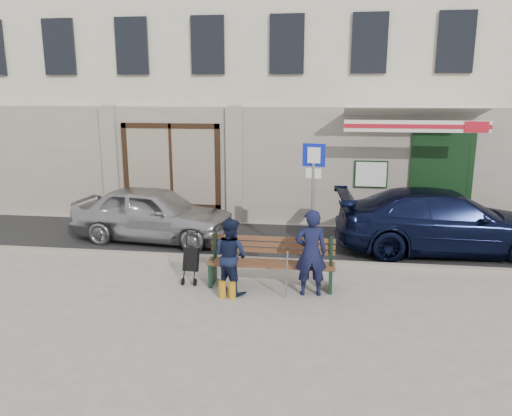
% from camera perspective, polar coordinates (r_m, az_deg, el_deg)
% --- Properties ---
extents(ground, '(80.00, 80.00, 0.00)m').
position_cam_1_polar(ground, '(9.38, 0.78, -9.47)').
color(ground, '#9E9991').
rests_on(ground, ground).
extents(asphalt_lane, '(60.00, 3.20, 0.01)m').
position_cam_1_polar(asphalt_lane, '(12.28, 2.57, -3.89)').
color(asphalt_lane, '#282828').
rests_on(asphalt_lane, ground).
extents(curb, '(60.00, 0.18, 0.12)m').
position_cam_1_polar(curb, '(10.75, 1.78, -6.11)').
color(curb, '#9E9384').
rests_on(curb, ground).
extents(building, '(20.00, 8.27, 10.00)m').
position_cam_1_polar(building, '(17.12, 4.53, 17.74)').
color(building, beige).
rests_on(building, ground).
extents(car_silver, '(4.16, 2.06, 1.36)m').
position_cam_1_polar(car_silver, '(12.51, -11.63, -0.62)').
color(car_silver, '#ABABAF').
rests_on(car_silver, ground).
extents(car_navy, '(5.08, 2.38, 1.43)m').
position_cam_1_polar(car_navy, '(12.16, 20.77, -1.44)').
color(car_navy, black).
rests_on(car_navy, ground).
extents(parking_sign, '(0.47, 0.13, 2.57)m').
position_cam_1_polar(parking_sign, '(10.48, 6.55, 2.67)').
color(parking_sign, gray).
rests_on(parking_sign, ground).
extents(bench, '(2.40, 1.17, 0.98)m').
position_cam_1_polar(bench, '(9.45, 1.43, -6.31)').
color(bench, brown).
rests_on(bench, ground).
extents(man, '(0.63, 0.46, 1.59)m').
position_cam_1_polar(man, '(9.01, 6.29, -5.10)').
color(man, black).
rests_on(man, ground).
extents(woman, '(0.86, 0.81, 1.40)m').
position_cam_1_polar(woman, '(9.12, -2.93, -5.45)').
color(woman, '#121832').
rests_on(woman, ground).
extents(stroller, '(0.30, 0.42, 0.98)m').
position_cam_1_polar(stroller, '(9.74, -7.44, -5.97)').
color(stroller, black).
rests_on(stroller, ground).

